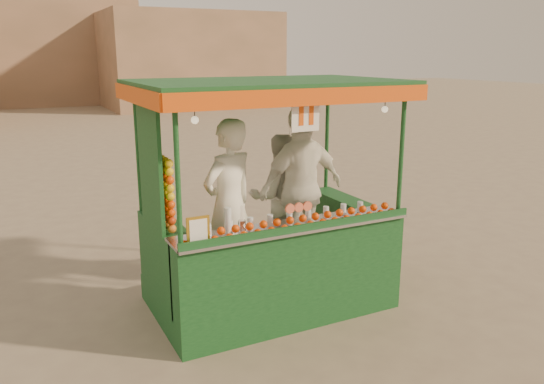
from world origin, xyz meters
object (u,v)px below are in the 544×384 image
juice_cart (266,239)px  vendor_right (302,188)px  vendor_left (229,205)px  vendor_middle (279,197)px

juice_cart → vendor_right: (0.65, 0.35, 0.45)m
vendor_left → vendor_middle: (0.91, 0.54, -0.15)m
vendor_left → vendor_middle: bearing=-171.3°
vendor_middle → vendor_right: (0.13, -0.35, 0.18)m
juice_cart → vendor_middle: juice_cart is taller
juice_cart → vendor_left: bearing=157.1°
juice_cart → vendor_middle: 0.92m
vendor_left → juice_cart: bearing=134.9°
vendor_left → vendor_middle: 1.07m
juice_cart → vendor_middle: bearing=53.4°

